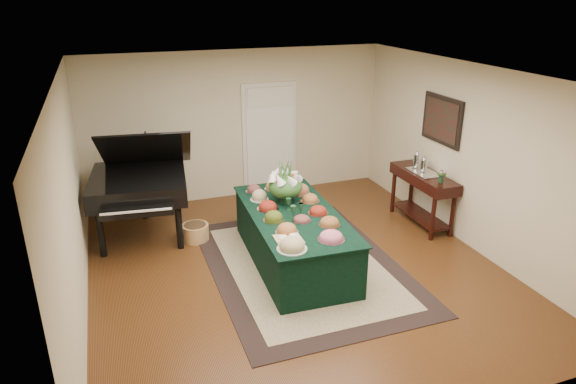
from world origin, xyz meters
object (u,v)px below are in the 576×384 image
object	(u,v)px
buffet_table	(294,238)
grand_piano	(139,183)
floral_centerpiece	(285,182)
mahogany_sideboard	(423,185)

from	to	relation	value
buffet_table	grand_piano	distance (m)	2.58
buffet_table	floral_centerpiece	xyz separation A→B (m)	(0.03, 0.42, 0.68)
grand_piano	mahogany_sideboard	world-z (taller)	grand_piano
buffet_table	mahogany_sideboard	bearing A→B (deg)	11.72
buffet_table	grand_piano	bearing A→B (deg)	140.00
floral_centerpiece	grand_piano	bearing A→B (deg)	148.41
buffet_table	mahogany_sideboard	size ratio (longest dim) A/B	1.85
grand_piano	mahogany_sideboard	xyz separation A→B (m)	(4.38, -1.12, -0.19)
buffet_table	mahogany_sideboard	distance (m)	2.52
buffet_table	floral_centerpiece	distance (m)	0.80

